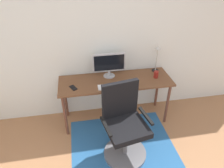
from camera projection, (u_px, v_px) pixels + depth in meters
The scene contains 10 objects.
wall_back at pixel (104, 39), 3.16m from camera, with size 6.00×0.10×2.60m, color white.
area_rug at pixel (123, 148), 3.02m from camera, with size 1.49×1.39×0.01m, color #285F97.
desk at pixel (116, 85), 3.21m from camera, with size 1.72×0.57×0.76m.
monitor at pixel (109, 63), 3.16m from camera, with size 0.50×0.18×0.38m.
keyboard at pixel (113, 86), 3.01m from camera, with size 0.43×0.13×0.02m, color white.
computer_mouse at pixel (134, 82), 3.10m from camera, with size 0.06×0.10×0.03m, color black.
coffee_cup at pixel (156, 74), 3.21m from camera, with size 0.07×0.07×0.11m, color maroon.
cell_phone at pixel (73, 88), 2.99m from camera, with size 0.07×0.14×0.01m, color black.
desk_lamp at pixel (157, 54), 3.27m from camera, with size 0.11×0.11×0.44m.
office_chair at pixel (124, 129), 2.75m from camera, with size 0.64×0.59×1.07m.
Camera 1 is at (-0.42, -0.81, 2.41)m, focal length 33.26 mm.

